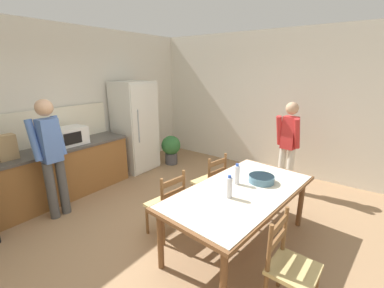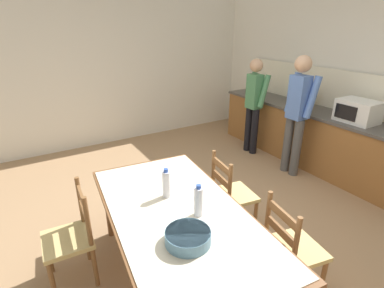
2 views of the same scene
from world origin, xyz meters
name	(u,v)px [view 2 (image 2 of 2)]	position (x,y,z in m)	size (l,w,h in m)	color
ground_plane	(221,225)	(0.00, 0.00, 0.00)	(8.32, 8.32, 0.00)	#9E7A56
wall_back	(379,77)	(0.00, 2.66, 1.45)	(6.52, 0.12, 2.90)	silver
wall_left	(118,64)	(-3.26, 0.00, 1.45)	(0.12, 5.20, 2.90)	silver
kitchen_counter	(307,135)	(-0.69, 2.23, 0.45)	(3.40, 0.66, 0.89)	brown
counter_splashback	(327,88)	(-0.69, 2.54, 1.19)	(3.36, 0.03, 0.60)	#EFE8CB
microwave	(358,111)	(0.05, 2.21, 1.04)	(0.50, 0.39, 0.30)	white
paper_bag	(302,95)	(-0.89, 2.20, 1.07)	(0.24, 0.16, 0.36)	tan
dining_table	(178,219)	(0.46, -0.80, 0.69)	(2.14, 1.24, 0.76)	brown
bottle_near_centre	(166,184)	(0.21, -0.78, 0.88)	(0.07, 0.07, 0.27)	silver
bottle_off_centre	(198,201)	(0.58, -0.68, 0.88)	(0.07, 0.07, 0.27)	silver
serving_bowl	(188,236)	(0.81, -0.92, 0.81)	(0.32, 0.32, 0.09)	slate
chair_side_near_left	(72,238)	(-0.08, -1.56, 0.44)	(0.44, 0.42, 0.91)	brown
chair_side_far_left	(231,194)	(0.09, 0.05, 0.44)	(0.47, 0.46, 0.91)	brown
chair_side_far_right	(291,249)	(1.00, -0.04, 0.44)	(0.49, 0.47, 0.91)	brown
person_at_sink	(254,102)	(-1.45, 1.71, 0.91)	(0.41, 0.28, 1.62)	black
person_at_counter	(297,111)	(-0.52, 1.69, 0.99)	(0.44, 0.30, 1.76)	#4C4C4C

